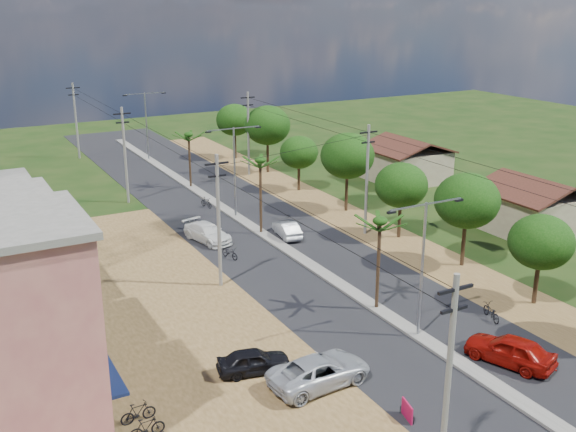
# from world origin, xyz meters

# --- Properties ---
(ground) EXTENTS (160.00, 160.00, 0.00)m
(ground) POSITION_xyz_m (0.00, 0.00, 0.00)
(ground) COLOR black
(ground) RESTS_ON ground
(road) EXTENTS (12.00, 110.00, 0.04)m
(road) POSITION_xyz_m (0.00, 15.00, 0.02)
(road) COLOR black
(road) RESTS_ON ground
(median) EXTENTS (1.00, 90.00, 0.18)m
(median) POSITION_xyz_m (0.00, 18.00, 0.09)
(median) COLOR #605E56
(median) RESTS_ON ground
(dirt_lot_west) EXTENTS (18.00, 46.00, 0.04)m
(dirt_lot_west) POSITION_xyz_m (-15.00, 8.00, 0.02)
(dirt_lot_west) COLOR brown
(dirt_lot_west) RESTS_ON ground
(dirt_shoulder_east) EXTENTS (5.00, 90.00, 0.03)m
(dirt_shoulder_east) POSITION_xyz_m (8.50, 15.00, 0.01)
(dirt_shoulder_east) COLOR brown
(dirt_shoulder_east) RESTS_ON ground
(house_east_near) EXTENTS (7.60, 7.50, 4.60)m
(house_east_near) POSITION_xyz_m (20.00, 10.00, 2.39)
(house_east_near) COLOR gray
(house_east_near) RESTS_ON ground
(house_east_far) EXTENTS (7.60, 7.50, 4.60)m
(house_east_far) POSITION_xyz_m (21.00, 28.00, 2.39)
(house_east_far) COLOR gray
(house_east_far) RESTS_ON ground
(tree_east_b) EXTENTS (4.00, 4.00, 5.83)m
(tree_east_b) POSITION_xyz_m (9.30, 0.00, 4.11)
(tree_east_b) COLOR black
(tree_east_b) RESTS_ON ground
(tree_east_c) EXTENTS (4.60, 4.60, 6.83)m
(tree_east_c) POSITION_xyz_m (9.70, 7.00, 4.86)
(tree_east_c) COLOR black
(tree_east_c) RESTS_ON ground
(tree_east_d) EXTENTS (4.20, 4.20, 6.13)m
(tree_east_d) POSITION_xyz_m (9.40, 14.00, 4.34)
(tree_east_d) COLOR black
(tree_east_d) RESTS_ON ground
(tree_east_e) EXTENTS (4.80, 4.80, 7.14)m
(tree_east_e) POSITION_xyz_m (9.60, 22.00, 5.09)
(tree_east_e) COLOR black
(tree_east_e) RESTS_ON ground
(tree_east_f) EXTENTS (3.80, 3.80, 5.52)m
(tree_east_f) POSITION_xyz_m (9.20, 30.00, 3.89)
(tree_east_f) COLOR black
(tree_east_f) RESTS_ON ground
(tree_east_g) EXTENTS (5.00, 5.00, 7.38)m
(tree_east_g) POSITION_xyz_m (9.80, 38.00, 5.24)
(tree_east_g) COLOR black
(tree_east_g) RESTS_ON ground
(tree_east_h) EXTENTS (4.40, 4.40, 6.52)m
(tree_east_h) POSITION_xyz_m (9.50, 46.00, 4.64)
(tree_east_h) COLOR black
(tree_east_h) RESTS_ON ground
(palm_median_near) EXTENTS (2.00, 2.00, 6.15)m
(palm_median_near) POSITION_xyz_m (0.00, 4.00, 5.54)
(palm_median_near) COLOR black
(palm_median_near) RESTS_ON ground
(palm_median_mid) EXTENTS (2.00, 2.00, 6.55)m
(palm_median_mid) POSITION_xyz_m (0.00, 20.00, 5.90)
(palm_median_mid) COLOR black
(palm_median_mid) RESTS_ON ground
(palm_median_far) EXTENTS (2.00, 2.00, 5.85)m
(palm_median_far) POSITION_xyz_m (0.00, 36.00, 5.26)
(palm_median_far) COLOR black
(palm_median_far) RESTS_ON ground
(streetlight_near) EXTENTS (5.10, 0.18, 8.00)m
(streetlight_near) POSITION_xyz_m (0.00, 0.00, 4.79)
(streetlight_near) COLOR gray
(streetlight_near) RESTS_ON ground
(streetlight_mid) EXTENTS (5.10, 0.18, 8.00)m
(streetlight_mid) POSITION_xyz_m (0.00, 25.00, 4.79)
(streetlight_mid) COLOR gray
(streetlight_mid) RESTS_ON ground
(streetlight_far) EXTENTS (5.10, 0.18, 8.00)m
(streetlight_far) POSITION_xyz_m (0.00, 50.00, 4.79)
(streetlight_far) COLOR gray
(streetlight_far) RESTS_ON ground
(utility_pole_w_a) EXTENTS (1.60, 0.24, 9.00)m
(utility_pole_w_a) POSITION_xyz_m (-7.00, -10.00, 4.76)
(utility_pole_w_a) COLOR #605E56
(utility_pole_w_a) RESTS_ON ground
(utility_pole_w_b) EXTENTS (1.60, 0.24, 9.00)m
(utility_pole_w_b) POSITION_xyz_m (-7.00, 12.00, 4.76)
(utility_pole_w_b) COLOR #605E56
(utility_pole_w_b) RESTS_ON ground
(utility_pole_w_c) EXTENTS (1.60, 0.24, 9.00)m
(utility_pole_w_c) POSITION_xyz_m (-7.00, 34.00, 4.76)
(utility_pole_w_c) COLOR #605E56
(utility_pole_w_c) RESTS_ON ground
(utility_pole_w_d) EXTENTS (1.60, 0.24, 9.00)m
(utility_pole_w_d) POSITION_xyz_m (-7.00, 55.00, 4.76)
(utility_pole_w_d) COLOR #605E56
(utility_pole_w_d) RESTS_ON ground
(utility_pole_e_b) EXTENTS (1.60, 0.24, 9.00)m
(utility_pole_e_b) POSITION_xyz_m (7.50, 16.00, 4.76)
(utility_pole_e_b) COLOR #605E56
(utility_pole_e_b) RESTS_ON ground
(utility_pole_e_c) EXTENTS (1.60, 0.24, 9.00)m
(utility_pole_e_c) POSITION_xyz_m (7.50, 38.00, 4.76)
(utility_pole_e_c) COLOR #605E56
(utility_pole_e_c) RESTS_ON ground
(car_red_near) EXTENTS (3.43, 5.04, 1.59)m
(car_red_near) POSITION_xyz_m (2.29, -4.65, 0.80)
(car_red_near) COLOR maroon
(car_red_near) RESTS_ON ground
(car_silver_mid) EXTENTS (1.95, 4.02, 1.27)m
(car_silver_mid) POSITION_xyz_m (1.50, 18.35, 0.63)
(car_silver_mid) COLOR #ACB0B4
(car_silver_mid) RESTS_ON ground
(car_white_far) EXTENTS (2.98, 5.13, 1.40)m
(car_white_far) POSITION_xyz_m (-4.50, 20.43, 0.70)
(car_white_far) COLOR silver
(car_white_far) RESTS_ON ground
(car_parked_silver) EXTENTS (5.50, 2.82, 1.49)m
(car_parked_silver) POSITION_xyz_m (-7.50, -1.59, 0.74)
(car_parked_silver) COLOR #ACB0B4
(car_parked_silver) RESTS_ON ground
(car_parked_dark) EXTENTS (4.00, 2.28, 1.28)m
(car_parked_dark) POSITION_xyz_m (-9.87, 1.02, 0.64)
(car_parked_dark) COLOR black
(car_parked_dark) RESTS_ON ground
(moto_rider_east) EXTENTS (1.13, 1.94, 0.96)m
(moto_rider_east) POSITION_xyz_m (5.20, -0.41, 0.48)
(moto_rider_east) COLOR black
(moto_rider_east) RESTS_ON ground
(moto_rider_west_a) EXTENTS (1.04, 1.81, 0.90)m
(moto_rider_west_a) POSITION_xyz_m (-4.46, 16.20, 0.45)
(moto_rider_west_a) COLOR black
(moto_rider_west_a) RESTS_ON ground
(moto_rider_west_b) EXTENTS (0.82, 1.67, 0.97)m
(moto_rider_west_b) POSITION_xyz_m (-1.20, 28.87, 0.48)
(moto_rider_west_b) COLOR black
(moto_rider_west_b) RESTS_ON ground
(roadside_sign) EXTENTS (0.31, 1.05, 0.89)m
(roadside_sign) POSITION_xyz_m (-5.50, -6.00, 0.44)
(roadside_sign) COLOR maroon
(roadside_sign) RESTS_ON ground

